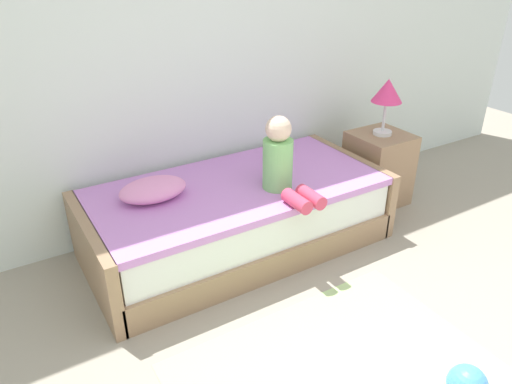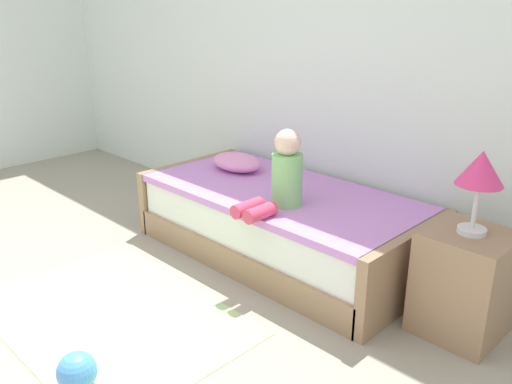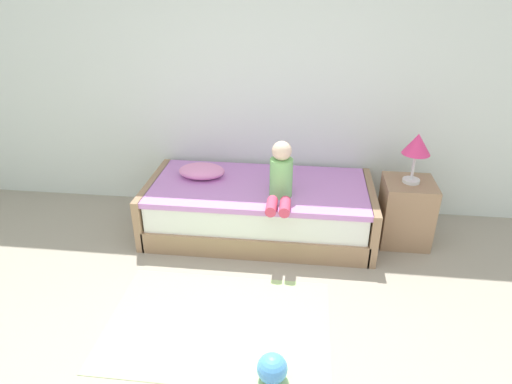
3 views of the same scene
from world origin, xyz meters
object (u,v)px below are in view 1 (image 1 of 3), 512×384
(table_lamp, at_px, (387,93))
(bed, at_px, (238,216))
(nightstand, at_px, (378,168))
(pillow, at_px, (153,189))
(toy_ball, at_px, (467,384))
(child_figure, at_px, (282,162))

(table_lamp, bearing_deg, bed, -179.80)
(bed, distance_m, table_lamp, 1.52)
(bed, bearing_deg, nightstand, 0.20)
(table_lamp, xyz_separation_m, pillow, (-1.91, 0.10, -0.37))
(bed, bearing_deg, toy_ball, -80.99)
(child_figure, relative_size, pillow, 1.16)
(bed, distance_m, toy_ball, 1.76)
(nightstand, bearing_deg, table_lamp, 90.00)
(bed, xyz_separation_m, child_figure, (0.21, -0.23, 0.46))
(nightstand, distance_m, pillow, 1.93)
(table_lamp, distance_m, toy_ball, 2.21)
(bed, height_order, toy_ball, bed)
(child_figure, bearing_deg, toy_ball, -87.56)
(nightstand, xyz_separation_m, toy_ball, (-1.07, -1.74, -0.20))
(pillow, height_order, toy_ball, pillow)
(nightstand, height_order, pillow, pillow)
(bed, height_order, child_figure, child_figure)
(bed, distance_m, nightstand, 1.35)
(bed, relative_size, child_figure, 4.14)
(table_lamp, height_order, toy_ball, table_lamp)
(bed, height_order, pillow, pillow)
(bed, distance_m, child_figure, 0.55)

